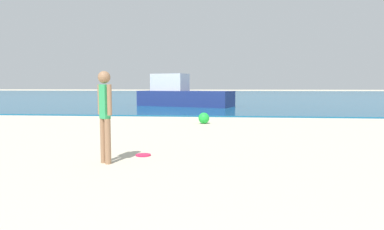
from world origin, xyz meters
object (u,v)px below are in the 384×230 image
boat_near (182,95)px  beach_ball (204,118)px  person_standing (105,111)px  frisbee (143,155)px

boat_near → beach_ball: size_ratio=15.80×
beach_ball → person_standing: bearing=-102.1°
person_standing → beach_ball: size_ratio=4.09×
frisbee → beach_ball: bearing=81.4°
frisbee → beach_ball: size_ratio=0.74×
boat_near → person_standing: bearing=-68.6°
person_standing → boat_near: 14.74m
person_standing → frisbee: bearing=91.3°
boat_near → frisbee: bearing=-66.5°
boat_near → beach_ball: bearing=-58.7°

